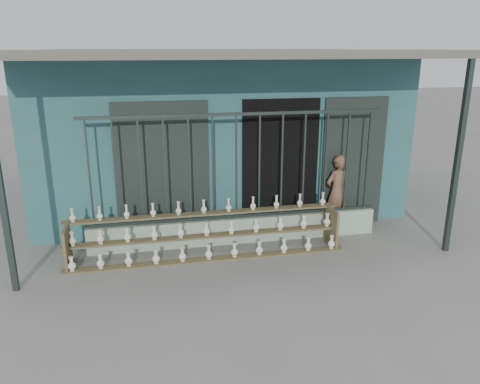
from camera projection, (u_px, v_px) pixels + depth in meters
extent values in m
plane|color=slate|center=(253.00, 276.00, 6.95)|extent=(60.00, 60.00, 0.00)
cube|color=#2D5D5F|center=(211.00, 124.00, 10.50)|extent=(7.00, 5.00, 3.20)
cube|color=black|center=(280.00, 165.00, 8.47)|extent=(1.40, 0.12, 2.40)
cube|color=black|center=(163.00, 172.00, 8.03)|extent=(1.60, 0.08, 2.40)
cube|color=black|center=(353.00, 162.00, 8.70)|extent=(1.20, 0.08, 2.40)
cube|color=#59544C|center=(237.00, 54.00, 7.14)|extent=(7.40, 2.00, 0.12)
cube|color=#283330|center=(0.00, 184.00, 6.08)|extent=(0.08, 0.08, 3.10)
cube|color=#283330|center=(458.00, 160.00, 7.36)|extent=(0.08, 0.08, 3.10)
cube|color=#9DB79D|center=(237.00, 230.00, 8.10)|extent=(5.00, 0.20, 0.45)
cube|color=#283330|center=(89.00, 174.00, 7.32)|extent=(0.03, 0.03, 1.80)
cube|color=#283330|center=(115.00, 173.00, 7.39)|extent=(0.03, 0.03, 1.80)
cube|color=#283330|center=(140.00, 171.00, 7.47)|extent=(0.03, 0.03, 1.80)
cube|color=#283330|center=(165.00, 170.00, 7.54)|extent=(0.03, 0.03, 1.80)
cube|color=#283330|center=(189.00, 169.00, 7.61)|extent=(0.03, 0.03, 1.80)
cube|color=#283330|center=(213.00, 168.00, 7.69)|extent=(0.03, 0.03, 1.80)
cube|color=#283330|center=(236.00, 167.00, 7.76)|extent=(0.03, 0.03, 1.80)
cube|color=#283330|center=(259.00, 166.00, 7.84)|extent=(0.03, 0.03, 1.80)
cube|color=#283330|center=(282.00, 164.00, 7.91)|extent=(0.03, 0.03, 1.80)
cube|color=#283330|center=(304.00, 163.00, 7.99)|extent=(0.03, 0.03, 1.80)
cube|color=#283330|center=(325.00, 162.00, 8.06)|extent=(0.03, 0.03, 1.80)
cube|color=#283330|center=(347.00, 161.00, 8.14)|extent=(0.03, 0.03, 1.80)
cube|color=#283330|center=(367.00, 160.00, 8.21)|extent=(0.03, 0.03, 1.80)
cube|color=#283330|center=(236.00, 114.00, 7.51)|extent=(5.00, 0.04, 0.05)
cube|color=#283330|center=(237.00, 216.00, 8.02)|extent=(5.00, 0.04, 0.05)
cube|color=brown|center=(209.00, 260.00, 7.44)|extent=(4.50, 0.18, 0.03)
cube|color=brown|center=(206.00, 236.00, 7.59)|extent=(4.50, 0.18, 0.03)
cube|color=brown|center=(204.00, 214.00, 7.73)|extent=(4.50, 0.18, 0.03)
cube|color=brown|center=(67.00, 247.00, 7.18)|extent=(0.04, 0.55, 0.64)
cube|color=brown|center=(331.00, 226.00, 7.99)|extent=(0.04, 0.55, 0.64)
imported|color=brown|center=(337.00, 192.00, 8.57)|extent=(0.60, 0.50, 1.41)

